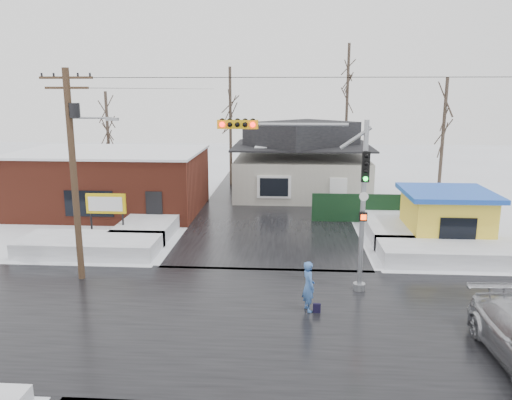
# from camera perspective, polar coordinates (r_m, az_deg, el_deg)

# --- Properties ---
(ground) EXTENTS (120.00, 120.00, 0.00)m
(ground) POSITION_cam_1_polar(r_m,az_deg,el_deg) (18.53, 0.26, -13.53)
(ground) COLOR white
(ground) RESTS_ON ground
(road_ns) EXTENTS (10.00, 120.00, 0.02)m
(road_ns) POSITION_cam_1_polar(r_m,az_deg,el_deg) (18.52, 0.26, -13.50)
(road_ns) COLOR black
(road_ns) RESTS_ON ground
(road_ew) EXTENTS (120.00, 10.00, 0.02)m
(road_ew) POSITION_cam_1_polar(r_m,az_deg,el_deg) (18.52, 0.26, -13.50)
(road_ew) COLOR black
(road_ew) RESTS_ON ground
(snowbank_nw) EXTENTS (7.00, 3.00, 0.80)m
(snowbank_nw) POSITION_cam_1_polar(r_m,az_deg,el_deg) (26.79, -18.41, -4.92)
(snowbank_nw) COLOR white
(snowbank_nw) RESTS_ON ground
(snowbank_ne) EXTENTS (7.00, 3.00, 0.80)m
(snowbank_ne) POSITION_cam_1_polar(r_m,az_deg,el_deg) (26.10, 21.53, -5.63)
(snowbank_ne) COLOR white
(snowbank_ne) RESTS_ON ground
(snowbank_nside_w) EXTENTS (3.00, 8.00, 0.80)m
(snowbank_nside_w) POSITION_cam_1_polar(r_m,az_deg,el_deg) (30.71, -11.47, -2.33)
(snowbank_nside_w) COLOR white
(snowbank_nside_w) RESTS_ON ground
(snowbank_nside_e) EXTENTS (3.00, 8.00, 0.80)m
(snowbank_nside_e) POSITION_cam_1_polar(r_m,az_deg,el_deg) (30.24, 15.10, -2.75)
(snowbank_nside_e) COLOR white
(snowbank_nside_e) RESTS_ON ground
(traffic_signal) EXTENTS (6.05, 0.68, 7.00)m
(traffic_signal) POSITION_cam_1_polar(r_m,az_deg,el_deg) (19.96, 7.80, 2.02)
(traffic_signal) COLOR gray
(traffic_signal) RESTS_ON ground
(utility_pole) EXTENTS (3.15, 0.44, 9.00)m
(utility_pole) POSITION_cam_1_polar(r_m,az_deg,el_deg) (22.22, -20.03, 3.95)
(utility_pole) COLOR #382619
(utility_pole) RESTS_ON ground
(brick_building) EXTENTS (12.20, 8.20, 4.12)m
(brick_building) POSITION_cam_1_polar(r_m,az_deg,el_deg) (35.28, -16.19, 2.13)
(brick_building) COLOR maroon
(brick_building) RESTS_ON ground
(marquee_sign) EXTENTS (2.20, 0.21, 2.55)m
(marquee_sign) POSITION_cam_1_polar(r_m,az_deg,el_deg) (28.65, -16.77, -0.55)
(marquee_sign) COLOR black
(marquee_sign) RESTS_ON ground
(house) EXTENTS (10.40, 8.40, 5.76)m
(house) POSITION_cam_1_polar(r_m,az_deg,el_deg) (39.01, 5.23, 4.34)
(house) COLOR #B1AEA0
(house) RESTS_ON ground
(kiosk) EXTENTS (4.60, 4.60, 2.88)m
(kiosk) POSITION_cam_1_polar(r_m,az_deg,el_deg) (28.71, 20.88, -1.76)
(kiosk) COLOR yellow
(kiosk) RESTS_ON ground
(fence) EXTENTS (8.00, 0.12, 1.80)m
(fence) POSITION_cam_1_polar(r_m,az_deg,el_deg) (31.93, 13.59, -0.93)
(fence) COLOR black
(fence) RESTS_ON ground
(tree_far_left) EXTENTS (3.00, 3.00, 10.00)m
(tree_far_left) POSITION_cam_1_polar(r_m,az_deg,el_deg) (42.91, -2.98, 12.26)
(tree_far_left) COLOR #332821
(tree_far_left) RESTS_ON ground
(tree_far_mid) EXTENTS (3.00, 3.00, 12.00)m
(tree_far_mid) POSITION_cam_1_polar(r_m,az_deg,el_deg) (44.91, 10.49, 14.11)
(tree_far_mid) COLOR #332821
(tree_far_mid) RESTS_ON ground
(tree_far_right) EXTENTS (3.00, 3.00, 9.00)m
(tree_far_right) POSITION_cam_1_polar(r_m,az_deg,el_deg) (38.24, 20.84, 10.25)
(tree_far_right) COLOR #332821
(tree_far_right) RESTS_ON ground
(tree_far_west) EXTENTS (3.00, 3.00, 8.00)m
(tree_far_west) POSITION_cam_1_polar(r_m,az_deg,el_deg) (43.34, -16.72, 9.66)
(tree_far_west) COLOR #332821
(tree_far_west) RESTS_ON ground
(pedestrian) EXTENTS (0.68, 0.82, 1.93)m
(pedestrian) POSITION_cam_1_polar(r_m,az_deg,el_deg) (18.92, 6.03, -9.82)
(pedestrian) COLOR #3F6AB2
(pedestrian) RESTS_ON ground
(shopping_bag) EXTENTS (0.28, 0.12, 0.35)m
(shopping_bag) POSITION_cam_1_polar(r_m,az_deg,el_deg) (19.09, 6.95, -12.22)
(shopping_bag) COLOR black
(shopping_bag) RESTS_ON ground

